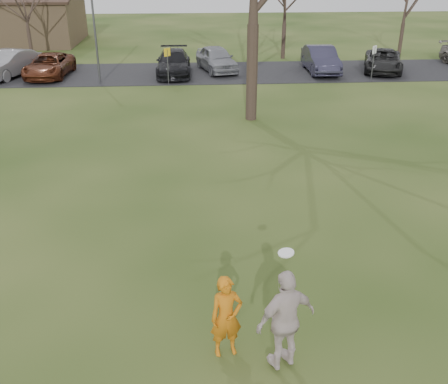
{
  "coord_description": "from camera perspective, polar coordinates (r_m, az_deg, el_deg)",
  "views": [
    {
      "loc": [
        -0.8,
        -7.7,
        7.03
      ],
      "look_at": [
        0.0,
        4.0,
        1.5
      ],
      "focal_mm": 41.02,
      "sensor_mm": 36.0,
      "label": 1
    }
  ],
  "objects": [
    {
      "name": "parking_strip",
      "position": [
        33.45,
        -2.52,
        13.14
      ],
      "size": [
        62.0,
        6.5,
        0.04
      ],
      "primitive_type": "cube",
      "color": "black",
      "rests_on": "ground"
    },
    {
      "name": "car_2",
      "position": [
        33.86,
        -18.92,
        13.2
      ],
      "size": [
        2.51,
        4.99,
        1.35
      ],
      "primitive_type": "imported",
      "rotation": [
        0.0,
        0.0,
        -0.05
      ],
      "color": "#572614",
      "rests_on": "parking_strip"
    },
    {
      "name": "player_defender",
      "position": [
        9.82,
        0.26,
        -13.75
      ],
      "size": [
        0.69,
        0.52,
        1.7
      ],
      "primitive_type": "imported",
      "rotation": [
        0.0,
        0.0,
        0.2
      ],
      "color": "#C46910",
      "rests_on": "ground"
    },
    {
      "name": "car_5",
      "position": [
        33.91,
        10.73,
        14.31
      ],
      "size": [
        1.76,
        4.84,
        1.59
      ],
      "primitive_type": "imported",
      "rotation": [
        0.0,
        0.0,
        -0.02
      ],
      "color": "#2A283D",
      "rests_on": "parking_strip"
    },
    {
      "name": "car_1",
      "position": [
        34.66,
        -22.85,
        13.04
      ],
      "size": [
        3.16,
        5.04,
        1.57
      ],
      "primitive_type": "imported",
      "rotation": [
        0.0,
        0.0,
        -0.34
      ],
      "color": "gray",
      "rests_on": "parking_strip"
    },
    {
      "name": "sign_yellow",
      "position": [
        30.24,
        -6.32,
        14.48
      ],
      "size": [
        0.35,
        0.35,
        2.08
      ],
      "color": "#47474C",
      "rests_on": "ground"
    },
    {
      "name": "lamp_post",
      "position": [
        30.79,
        -14.39,
        18.82
      ],
      "size": [
        0.34,
        0.34,
        6.27
      ],
      "color": "#47474C",
      "rests_on": "ground"
    },
    {
      "name": "ground",
      "position": [
        10.45,
        1.56,
        -17.02
      ],
      "size": [
        120.0,
        120.0,
        0.0
      ],
      "primitive_type": "plane",
      "color": "#1E380F",
      "rests_on": "ground"
    },
    {
      "name": "catching_play",
      "position": [
        9.45,
        6.9,
        -13.94
      ],
      "size": [
        1.28,
        0.92,
        2.5
      ],
      "color": "beige",
      "rests_on": "ground"
    },
    {
      "name": "car_3",
      "position": [
        32.8,
        -5.64,
        14.14
      ],
      "size": [
        2.06,
        5.05,
        1.47
      ],
      "primitive_type": "imported",
      "rotation": [
        0.0,
        0.0,
        0.0
      ],
      "color": "black",
      "rests_on": "parking_strip"
    },
    {
      "name": "car_6",
      "position": [
        35.12,
        17.33,
        13.8
      ],
      "size": [
        3.64,
        5.32,
        1.35
      ],
      "primitive_type": "imported",
      "rotation": [
        0.0,
        0.0,
        -0.32
      ],
      "color": "black",
      "rests_on": "parking_strip"
    },
    {
      "name": "small_tree_row",
      "position": [
        38.24,
        4.16,
        20.49
      ],
      "size": [
        55.0,
        5.9,
        8.5
      ],
      "color": "#352821",
      "rests_on": "ground"
    },
    {
      "name": "sign_white",
      "position": [
        32.09,
        16.34,
        14.27
      ],
      "size": [
        0.35,
        0.35,
        2.08
      ],
      "color": "#47474C",
      "rests_on": "ground"
    },
    {
      "name": "car_4",
      "position": [
        33.72,
        -0.85,
        14.63
      ],
      "size": [
        2.88,
        4.84,
        1.54
      ],
      "primitive_type": "imported",
      "rotation": [
        0.0,
        0.0,
        0.25
      ],
      "color": "gray",
      "rests_on": "parking_strip"
    }
  ]
}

